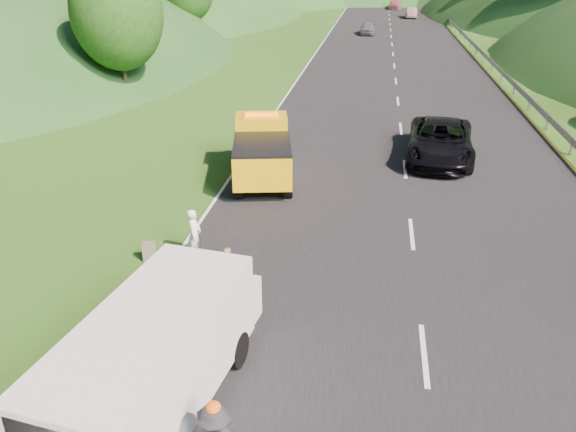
% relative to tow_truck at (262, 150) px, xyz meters
% --- Properties ---
extents(ground, '(320.00, 320.00, 0.00)m').
position_rel_tow_truck_xyz_m(ground, '(2.62, -8.10, -1.17)').
color(ground, '#38661E').
rests_on(ground, ground).
extents(road_surface, '(14.00, 200.00, 0.02)m').
position_rel_tow_truck_xyz_m(road_surface, '(5.62, 31.90, -1.16)').
color(road_surface, black).
rests_on(road_surface, ground).
extents(guardrail, '(0.06, 140.00, 1.52)m').
position_rel_tow_truck_xyz_m(guardrail, '(12.92, 44.40, -1.17)').
color(guardrail, gray).
rests_on(guardrail, ground).
extents(tree_line_left, '(14.00, 140.00, 14.00)m').
position_rel_tow_truck_xyz_m(tree_line_left, '(-16.38, 51.90, -1.17)').
color(tree_line_left, '#2E5819').
rests_on(tree_line_left, ground).
extents(tree_line_right, '(14.00, 140.00, 14.00)m').
position_rel_tow_truck_xyz_m(tree_line_right, '(25.62, 51.90, -1.17)').
color(tree_line_right, '#2E5819').
rests_on(tree_line_right, ground).
extents(tow_truck, '(3.08, 5.86, 2.39)m').
position_rel_tow_truck_xyz_m(tow_truck, '(0.00, 0.00, 0.00)').
color(tow_truck, black).
rests_on(tow_truck, ground).
extents(white_van, '(3.63, 6.68, 2.26)m').
position_rel_tow_truck_xyz_m(white_van, '(0.47, -12.50, 0.11)').
color(white_van, black).
rests_on(white_van, ground).
extents(woman, '(0.43, 0.57, 1.51)m').
position_rel_tow_truck_xyz_m(woman, '(-0.69, -6.60, -1.17)').
color(woman, white).
rests_on(woman, ground).
extents(child, '(0.64, 0.59, 1.05)m').
position_rel_tow_truck_xyz_m(child, '(0.62, -7.86, -1.17)').
color(child, '#D4C871').
rests_on(child, ground).
extents(suitcase, '(0.40, 0.28, 0.59)m').
position_rel_tow_truck_xyz_m(suitcase, '(-1.95, -6.98, -0.87)').
color(suitcase, '#615D48').
rests_on(suitcase, ground).
extents(passing_suv, '(3.20, 6.03, 1.61)m').
position_rel_tow_truck_xyz_m(passing_suv, '(7.10, 3.43, -1.17)').
color(passing_suv, black).
rests_on(passing_suv, ground).
extents(dist_car_a, '(1.59, 3.94, 1.34)m').
position_rel_tow_truck_xyz_m(dist_car_a, '(2.99, 45.31, -1.17)').
color(dist_car_a, '#4D4E52').
rests_on(dist_car_a, ground).
extents(dist_car_b, '(1.43, 4.10, 1.35)m').
position_rel_tow_truck_xyz_m(dist_car_b, '(8.62, 64.22, -1.17)').
color(dist_car_b, '#7A5351').
rests_on(dist_car_b, ground).
extents(dist_car_c, '(1.94, 4.77, 1.39)m').
position_rel_tow_truck_xyz_m(dist_car_c, '(6.66, 78.36, -1.17)').
color(dist_car_c, '#984C50').
rests_on(dist_car_c, ground).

